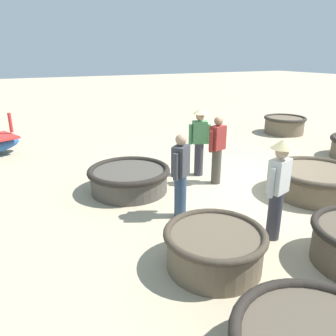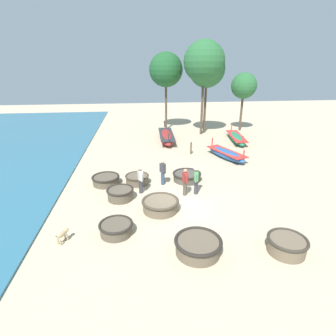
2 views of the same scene
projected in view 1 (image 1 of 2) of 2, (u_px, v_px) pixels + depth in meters
name	position (u px, v px, depth m)	size (l,w,h in m)	color
ground_plane	(260.00, 185.00, 7.57)	(80.00, 80.00, 0.00)	#BCAD8C
coracle_tilted	(214.00, 247.00, 4.58)	(1.45, 1.45, 0.58)	brown
coracle_front_right	(284.00, 124.00, 12.38)	(1.54, 1.54, 0.64)	brown
coracle_front_left	(316.00, 180.00, 6.95)	(1.87, 1.87, 0.60)	brown
coracle_far_left	(129.00, 178.00, 7.16)	(1.80, 1.80, 0.54)	#4C473F
fisherman_by_coracle	(278.00, 184.00, 5.08)	(0.36, 0.51, 1.67)	#383842
fisherman_crouching	(217.00, 149.00, 7.42)	(0.30, 0.52, 1.57)	#4C473D
fisherman_hauling	(181.00, 174.00, 5.85)	(0.38, 0.44, 1.57)	#2D425B
fisherman_standing_left	(199.00, 138.00, 7.89)	(0.36, 0.50, 1.67)	#383842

